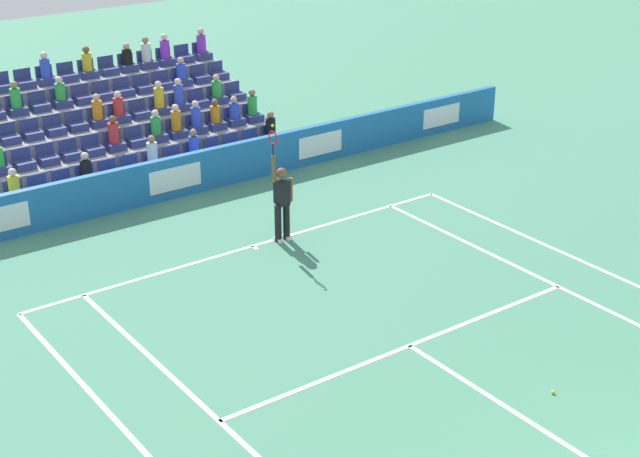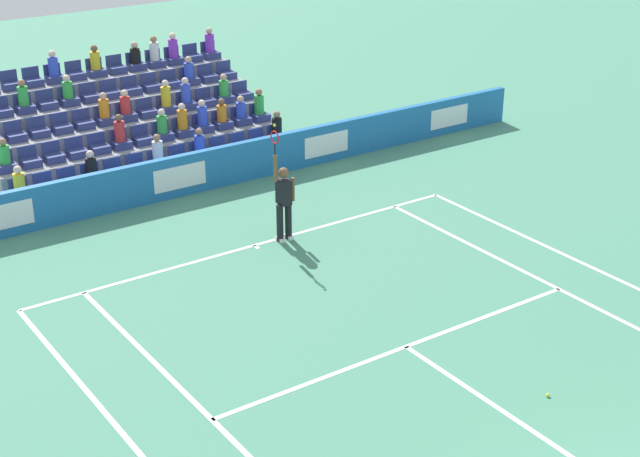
# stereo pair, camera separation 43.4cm
# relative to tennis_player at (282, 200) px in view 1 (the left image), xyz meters

# --- Properties ---
(line_baseline) EXTENTS (10.97, 0.10, 0.01)m
(line_baseline) POSITION_rel_tennis_player_xyz_m (0.75, -0.12, -0.99)
(line_baseline) COLOR white
(line_baseline) RESTS_ON ground
(line_service) EXTENTS (8.23, 0.10, 0.01)m
(line_service) POSITION_rel_tennis_player_xyz_m (0.75, 5.37, -0.99)
(line_service) COLOR white
(line_service) RESTS_ON ground
(line_centre_service) EXTENTS (0.10, 6.40, 0.01)m
(line_centre_service) POSITION_rel_tennis_player_xyz_m (0.75, 8.57, -0.99)
(line_centre_service) COLOR white
(line_centre_service) RESTS_ON ground
(line_singles_sideline_left) EXTENTS (0.10, 11.89, 0.01)m
(line_singles_sideline_left) POSITION_rel_tennis_player_xyz_m (4.86, 5.82, -0.99)
(line_singles_sideline_left) COLOR white
(line_singles_sideline_left) RESTS_ON ground
(line_singles_sideline_right) EXTENTS (0.10, 11.89, 0.01)m
(line_singles_sideline_right) POSITION_rel_tennis_player_xyz_m (-3.37, 5.82, -0.99)
(line_singles_sideline_right) COLOR white
(line_singles_sideline_right) RESTS_ON ground
(line_doubles_sideline_right) EXTENTS (0.10, 11.89, 0.01)m
(line_doubles_sideline_right) POSITION_rel_tennis_player_xyz_m (-4.74, 5.82, -0.99)
(line_doubles_sideline_right) COLOR white
(line_doubles_sideline_right) RESTS_ON ground
(line_centre_mark) EXTENTS (0.10, 0.20, 0.01)m
(line_centre_mark) POSITION_rel_tennis_player_xyz_m (0.75, -0.02, -0.99)
(line_centre_mark) COLOR white
(line_centre_mark) RESTS_ON ground
(sponsor_barrier) EXTENTS (22.85, 0.22, 1.09)m
(sponsor_barrier) POSITION_rel_tennis_player_xyz_m (0.75, -3.86, -0.45)
(sponsor_barrier) COLOR #1E66AD
(sponsor_barrier) RESTS_ON ground
(tennis_player) EXTENTS (0.53, 0.37, 2.85)m
(tennis_player) POSITION_rel_tennis_player_xyz_m (0.00, 0.00, 0.00)
(tennis_player) COLOR black
(tennis_player) RESTS_ON ground
(stadium_stand) EXTENTS (8.06, 4.75, 3.04)m
(stadium_stand) POSITION_rel_tennis_player_xyz_m (0.73, -7.42, -0.16)
(stadium_stand) COLOR gray
(stadium_stand) RESTS_ON ground
(loose_tennis_ball) EXTENTS (0.07, 0.07, 0.07)m
(loose_tennis_ball) POSITION_rel_tennis_player_xyz_m (-0.19, 8.04, -0.96)
(loose_tennis_ball) COLOR #D1E533
(loose_tennis_ball) RESTS_ON ground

